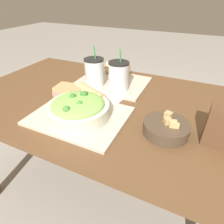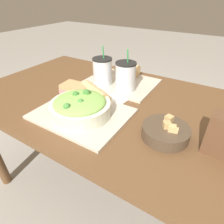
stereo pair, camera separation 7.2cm
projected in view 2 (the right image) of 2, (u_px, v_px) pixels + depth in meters
The scene contains 12 objects.
ground_plane at pixel (108, 184), 1.33m from camera, with size 12.00×12.00×0.00m, color gray.
dining_table at pixel (107, 113), 0.99m from camera, with size 1.39×0.84×0.70m.
tray_near at pixel (82, 114), 0.81m from camera, with size 0.39×0.31×0.01m.
tray_far at pixel (121, 82), 1.09m from camera, with size 0.39×0.31×0.01m.
salad_bowl at pixel (80, 106), 0.77m from camera, with size 0.25×0.25×0.10m.
soup_bowl at pixel (166, 131), 0.68m from camera, with size 0.17×0.17×0.07m.
sandwich_near at pixel (76, 90), 0.91m from camera, with size 0.15×0.10×0.06m.
baguette_near at pixel (95, 94), 0.87m from camera, with size 0.19×0.14×0.07m.
baguette_far at pixel (128, 69), 1.15m from camera, with size 0.15×0.08×0.07m.
drink_cup_dark at pixel (103, 72), 1.02m from camera, with size 0.11×0.11×0.21m.
drink_cup_red at pixel (125, 77), 0.96m from camera, with size 0.11×0.11×0.21m.
napkin_folded at pixel (110, 98), 0.94m from camera, with size 0.17×0.13×0.00m.
Camera 2 is at (0.46, -0.69, 1.16)m, focal length 30.00 mm.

